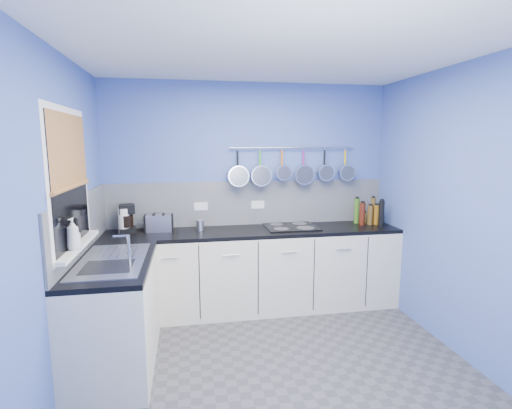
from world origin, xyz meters
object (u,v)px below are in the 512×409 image
object	(u,v)px
paper_towel	(124,221)
coffee_maker	(127,219)
toaster	(159,223)
soap_bottle_b	(74,237)
hob	(291,227)
canister	(200,225)
soap_bottle_a	(73,234)

from	to	relation	value
paper_towel	coffee_maker	size ratio (longest dim) A/B	0.89
paper_towel	toaster	size ratio (longest dim) A/B	0.95
soap_bottle_b	hob	xyz separation A→B (m)	(1.97, 1.10, -0.23)
soap_bottle_b	toaster	xyz separation A→B (m)	(0.53, 1.15, -0.15)
coffee_maker	toaster	world-z (taller)	coffee_maker
soap_bottle_b	hob	distance (m)	2.26
paper_towel	toaster	world-z (taller)	paper_towel
soap_bottle_b	coffee_maker	xyz separation A→B (m)	(0.21, 1.13, -0.09)
canister	hob	bearing A→B (deg)	-0.19
toaster	soap_bottle_a	bearing A→B (deg)	-109.90
canister	hob	size ratio (longest dim) A/B	0.20
toaster	hob	bearing A→B (deg)	1.95
soap_bottle_a	paper_towel	distance (m)	1.17
soap_bottle_b	toaster	bearing A→B (deg)	65.38
paper_towel	coffee_maker	distance (m)	0.04
soap_bottle_a	hob	xyz separation A→B (m)	(1.97, 1.13, -0.26)
soap_bottle_b	paper_towel	xyz separation A→B (m)	(0.18, 1.11, -0.10)
canister	toaster	bearing A→B (deg)	173.41
toaster	soap_bottle_b	bearing A→B (deg)	-110.54
paper_towel	soap_bottle_a	bearing A→B (deg)	-98.84
paper_towel	coffee_maker	bearing A→B (deg)	35.83
soap_bottle_b	hob	world-z (taller)	soap_bottle_b
soap_bottle_a	canister	world-z (taller)	soap_bottle_a
soap_bottle_a	soap_bottle_b	size ratio (longest dim) A/B	1.39
coffee_maker	toaster	distance (m)	0.33
coffee_maker	soap_bottle_b	bearing A→B (deg)	-109.93
soap_bottle_a	coffee_maker	world-z (taller)	soap_bottle_a
soap_bottle_a	soap_bottle_b	xyz separation A→B (m)	(0.00, 0.04, -0.03)
paper_towel	canister	xyz separation A→B (m)	(0.78, -0.01, -0.07)
canister	coffee_maker	bearing A→B (deg)	177.48
toaster	canister	distance (m)	0.44
soap_bottle_b	canister	xyz separation A→B (m)	(0.96, 1.10, -0.18)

